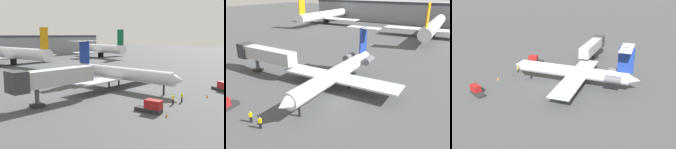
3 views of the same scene
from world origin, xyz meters
The scene contains 11 objects.
ground_plane centered at (0.00, 0.00, -0.05)m, with size 400.00×400.00×0.10m, color #424447.
regional_jet centered at (-1.91, 4.36, 3.24)m, with size 22.90×28.67×9.76m.
jet_bridge centered at (-19.93, 2.74, 4.24)m, with size 15.01×3.20×5.92m.
ground_crew_marshaller centered at (-3.74, -11.89, 0.86)m, with size 0.48×0.43×1.69m.
ground_crew_loader centered at (-6.01, -11.59, 0.86)m, with size 0.48×0.45×1.69m.
baggage_tug_lead centered at (-12.18, -11.73, 0.84)m, with size 1.95×4.16×1.90m.
baggage_tug_trailing centered at (9.96, -13.20, 0.84)m, with size 2.97×4.21×1.90m.
traffic_cone_near centered at (2.14, -13.63, 0.28)m, with size 0.36×0.36×0.55m.
traffic_cone_mid centered at (-12.57, -14.58, 0.28)m, with size 0.36×0.36×0.55m.
parked_airliner_west_mid centered at (2.95, 61.54, 4.36)m, with size 36.11×42.78×13.53m.
parked_airliner_centre centered at (48.70, 62.40, 4.34)m, with size 29.31×34.48×13.47m.
Camera 1 is at (-43.10, -33.65, 11.13)m, focal length 42.92 mm.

